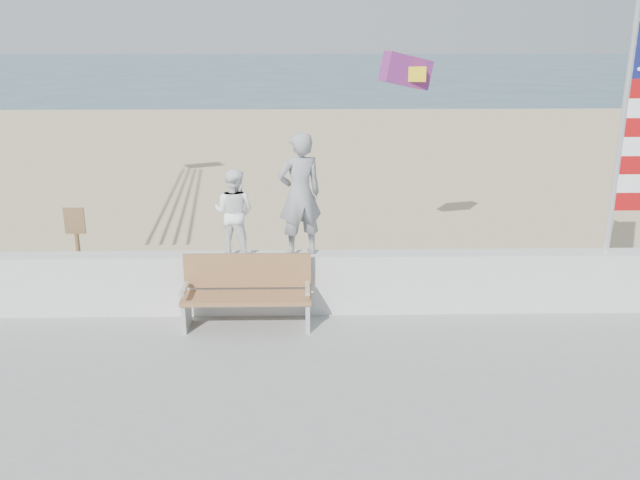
# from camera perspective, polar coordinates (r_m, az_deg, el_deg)

# --- Properties ---
(ground) EXTENTS (220.00, 220.00, 0.00)m
(ground) POSITION_cam_1_polar(r_m,az_deg,el_deg) (8.44, -1.13, -12.51)
(ground) COLOR #2F4E5F
(ground) RESTS_ON ground
(sand) EXTENTS (90.00, 40.00, 0.08)m
(sand) POSITION_cam_1_polar(r_m,az_deg,el_deg) (16.84, -1.19, 3.09)
(sand) COLOR tan
(sand) RESTS_ON ground
(seawall) EXTENTS (30.00, 0.35, 0.90)m
(seawall) POSITION_cam_1_polar(r_m,az_deg,el_deg) (9.98, -1.17, -3.61)
(seawall) COLOR silver
(seawall) RESTS_ON boardwalk
(adult) EXTENTS (0.75, 0.62, 1.77)m
(adult) POSITION_cam_1_polar(r_m,az_deg,el_deg) (9.58, -1.72, 3.86)
(adult) COLOR gray
(adult) RESTS_ON seawall
(child) EXTENTS (0.73, 0.64, 1.25)m
(child) POSITION_cam_1_polar(r_m,az_deg,el_deg) (9.70, -7.25, 2.32)
(child) COLOR white
(child) RESTS_ON seawall
(bench) EXTENTS (1.80, 0.57, 1.00)m
(bench) POSITION_cam_1_polar(r_m,az_deg,el_deg) (9.57, -6.16, -4.27)
(bench) COLOR #966941
(bench) RESTS_ON boardwalk
(flag) EXTENTS (0.50, 0.08, 3.50)m
(flag) POSITION_cam_1_polar(r_m,az_deg,el_deg) (10.42, 24.81, 9.13)
(flag) COLOR white
(flag) RESTS_ON seawall
(parafoil_kite) EXTENTS (0.99, 0.67, 0.68)m
(parafoil_kite) POSITION_cam_1_polar(r_m,az_deg,el_deg) (12.05, 7.39, 13.90)
(parafoil_kite) COLOR red
(parafoil_kite) RESTS_ON ground
(sign) EXTENTS (0.32, 0.07, 1.46)m
(sign) POSITION_cam_1_polar(r_m,az_deg,el_deg) (11.38, -19.75, -0.32)
(sign) COLOR brown
(sign) RESTS_ON sand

